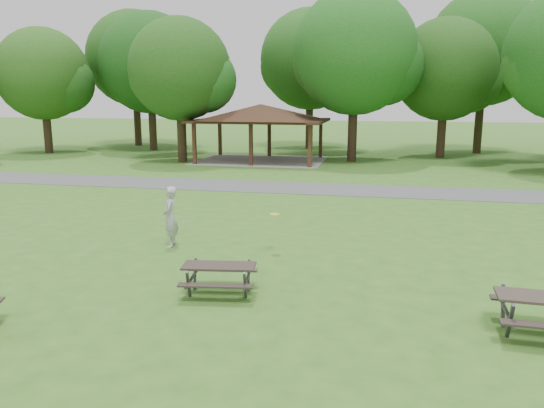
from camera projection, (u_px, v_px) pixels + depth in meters
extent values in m
plane|color=#34641C|center=(192.00, 294.00, 11.90)|extent=(160.00, 160.00, 0.00)
cube|color=#4B4B4D|center=(295.00, 188.00, 25.31)|extent=(120.00, 3.20, 0.02)
cube|color=#3A1E15|center=(194.00, 144.00, 33.60)|extent=(0.22, 0.22, 2.60)
cube|color=#392015|center=(220.00, 137.00, 38.77)|extent=(0.22, 0.22, 2.60)
cube|color=#311A12|center=(251.00, 145.00, 32.85)|extent=(0.22, 0.22, 2.60)
cube|color=#312012|center=(269.00, 138.00, 38.02)|extent=(0.22, 0.22, 2.60)
cube|color=#3D2316|center=(310.00, 146.00, 32.10)|extent=(0.22, 0.22, 2.60)
cube|color=#312112|center=(321.00, 139.00, 37.27)|extent=(0.22, 0.22, 2.60)
cube|color=#321D14|center=(261.00, 121.00, 35.15)|extent=(8.60, 6.60, 0.16)
pyramid|color=#301D13|center=(261.00, 112.00, 35.03)|extent=(7.01, 7.01, 1.00)
cube|color=gray|center=(261.00, 160.00, 35.69)|extent=(8.40, 6.40, 0.03)
cylinder|color=#2F1F15|center=(48.00, 131.00, 40.24)|extent=(0.60, 0.60, 3.32)
sphere|color=#1D4914|center=(43.00, 74.00, 39.38)|extent=(6.80, 6.80, 6.80)
sphere|color=#174413|center=(64.00, 83.00, 39.50)|extent=(4.42, 4.42, 4.42)
sphere|color=#134112|center=(25.00, 81.00, 39.57)|extent=(4.08, 4.08, 4.08)
cylinder|color=black|center=(153.00, 126.00, 42.12)|extent=(0.60, 0.60, 3.85)
sphere|color=#123F12|center=(150.00, 63.00, 41.13)|extent=(7.80, 7.80, 7.80)
sphere|color=#1E4A15|center=(173.00, 73.00, 41.22)|extent=(5.07, 5.07, 5.07)
sphere|color=#164B15|center=(131.00, 71.00, 41.38)|extent=(4.68, 4.68, 4.68)
cylinder|color=black|center=(182.00, 135.00, 34.92)|extent=(0.60, 0.60, 3.50)
sphere|color=#194313|center=(180.00, 69.00, 34.06)|extent=(6.60, 6.60, 6.60)
sphere|color=#164D16|center=(203.00, 80.00, 34.18)|extent=(4.29, 4.29, 4.29)
sphere|color=#154413|center=(159.00, 77.00, 34.23)|extent=(3.96, 3.96, 3.96)
cylinder|color=black|center=(352.00, 131.00, 35.03)|extent=(0.60, 0.60, 4.02)
sphere|color=#164F16|center=(355.00, 52.00, 34.01)|extent=(8.00, 8.00, 8.00)
sphere|color=#134313|center=(383.00, 65.00, 34.10)|extent=(5.20, 5.20, 5.20)
sphere|color=#174413|center=(329.00, 62.00, 34.26)|extent=(4.80, 4.80, 4.80)
cylinder|color=#321E16|center=(441.00, 133.00, 37.23)|extent=(0.60, 0.60, 3.43)
sphere|color=#184012|center=(445.00, 70.00, 36.34)|extent=(7.00, 7.00, 7.00)
sphere|color=#174313|center=(468.00, 80.00, 36.46)|extent=(4.55, 4.55, 4.55)
sphere|color=#154916|center=(424.00, 77.00, 36.54)|extent=(4.20, 4.20, 4.20)
cylinder|color=#311F15|center=(137.00, 120.00, 46.03)|extent=(0.60, 0.60, 4.38)
sphere|color=#174213|center=(134.00, 58.00, 44.97)|extent=(8.00, 8.00, 8.00)
sphere|color=#1B4915|center=(156.00, 68.00, 45.06)|extent=(5.20, 5.20, 5.20)
sphere|color=#184A15|center=(116.00, 66.00, 45.23)|extent=(4.80, 4.80, 4.80)
cylinder|color=black|center=(309.00, 123.00, 43.49)|extent=(0.60, 0.60, 4.13)
sphere|color=#184814|center=(310.00, 59.00, 42.46)|extent=(8.00, 8.00, 8.00)
sphere|color=#1A4C15|center=(333.00, 70.00, 42.55)|extent=(5.20, 5.20, 5.20)
sphere|color=#1B4413|center=(290.00, 67.00, 42.72)|extent=(4.80, 4.80, 4.80)
cylinder|color=#2E2114|center=(479.00, 123.00, 39.86)|extent=(0.60, 0.60, 4.55)
sphere|color=#174B15|center=(485.00, 48.00, 38.75)|extent=(8.40, 8.40, 8.40)
sphere|color=#1A4A15|center=(510.00, 60.00, 38.83)|extent=(5.46, 5.46, 5.46)
sphere|color=#183F12|center=(460.00, 57.00, 39.03)|extent=(5.04, 5.04, 5.04)
cube|color=#2C2420|center=(219.00, 266.00, 11.79)|extent=(1.69, 0.86, 0.04)
cube|color=black|center=(215.00, 286.00, 11.32)|extent=(1.63, 0.46, 0.04)
cube|color=#332C24|center=(223.00, 269.00, 12.37)|extent=(1.63, 0.46, 0.04)
cube|color=#444447|center=(189.00, 284.00, 11.57)|extent=(0.10, 0.34, 0.70)
cube|color=#39393C|center=(195.00, 274.00, 12.23)|extent=(0.10, 0.34, 0.70)
cube|color=#3C3C3E|center=(192.00, 278.00, 11.89)|extent=(0.24, 1.31, 0.04)
cube|color=#464749|center=(245.00, 286.00, 11.49)|extent=(0.10, 0.34, 0.70)
cube|color=#38383A|center=(249.00, 275.00, 12.15)|extent=(0.10, 0.34, 0.70)
cube|color=#424244|center=(247.00, 279.00, 11.81)|extent=(0.24, 1.31, 0.04)
cube|color=black|center=(540.00, 301.00, 10.34)|extent=(1.83, 0.33, 0.04)
cube|color=#3C3C3E|center=(510.00, 321.00, 9.59)|extent=(0.08, 0.38, 0.79)
cube|color=#38383A|center=(503.00, 305.00, 10.31)|extent=(0.08, 0.38, 0.79)
cube|color=#434346|center=(506.00, 312.00, 9.94)|extent=(0.12, 1.48, 0.05)
cylinder|color=yellow|center=(275.00, 214.00, 14.80)|extent=(0.35, 0.35, 0.02)
imported|color=#ADACAF|center=(170.00, 217.00, 15.46)|extent=(0.57, 0.73, 1.78)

